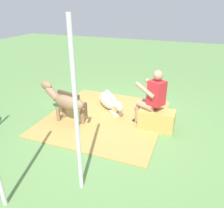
{
  "coord_description": "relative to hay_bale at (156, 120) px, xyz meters",
  "views": [
    {
      "loc": [
        -1.64,
        4.37,
        2.57
      ],
      "look_at": [
        -0.08,
        0.29,
        0.55
      ],
      "focal_mm": 35.87,
      "sensor_mm": 36.0,
      "label": 1
    }
  ],
  "objects": [
    {
      "name": "hay_patch",
      "position": [
        1.23,
        -0.07,
        -0.21
      ],
      "size": [
        2.69,
        2.87,
        0.02
      ],
      "primitive_type": "cube",
      "color": "#AD8C47",
      "rests_on": "ground"
    },
    {
      "name": "ground_plane",
      "position": [
        1.02,
        -0.04,
        -0.22
      ],
      "size": [
        24.0,
        24.0,
        0.0
      ],
      "primitive_type": "plane",
      "color": "#608C4C"
    },
    {
      "name": "pony_standing",
      "position": [
        1.98,
        0.42,
        0.31
      ],
      "size": [
        1.33,
        0.49,
        0.88
      ],
      "color": "#8C6B4C",
      "rests_on": "ground"
    },
    {
      "name": "tent_pole_left",
      "position": [
        0.73,
        2.1,
        1.01
      ],
      "size": [
        0.06,
        0.06,
        2.46
      ],
      "primitive_type": "cylinder",
      "color": "silver",
      "rests_on": "ground"
    },
    {
      "name": "pony_lying",
      "position": [
        1.33,
        -0.6,
        -0.03
      ],
      "size": [
        1.09,
        1.18,
        0.42
      ],
      "color": "beige",
      "rests_on": "ground"
    },
    {
      "name": "hay_bale",
      "position": [
        0.0,
        0.0,
        0.0
      ],
      "size": [
        0.75,
        0.4,
        0.44
      ],
      "primitive_type": "cube",
      "color": "tan",
      "rests_on": "ground"
    },
    {
      "name": "person_seated",
      "position": [
        0.15,
        -0.05,
        0.5
      ],
      "size": [
        0.72,
        0.59,
        1.32
      ],
      "color": "tan",
      "rests_on": "ground"
    }
  ]
}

